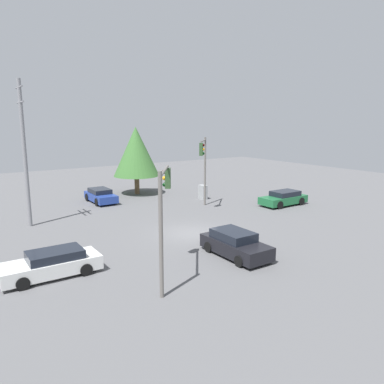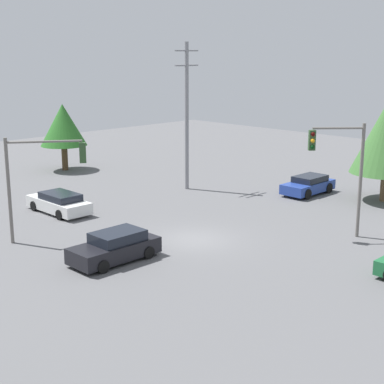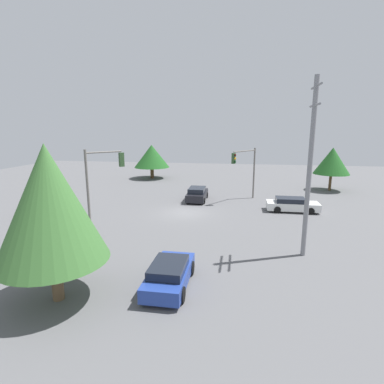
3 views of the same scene
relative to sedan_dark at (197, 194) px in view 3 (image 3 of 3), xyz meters
The scene contains 12 objects.
ground_plane 5.02m from the sedan_dark, behind, with size 80.00×80.00×0.00m, color #5B5B5E.
sedan_dark is the anchor object (origin of this frame).
sedan_white 9.77m from the sedan_dark, 107.06° to the right, with size 1.96×4.70×1.28m.
sedan_blue 17.99m from the sedan_dark, behind, with size 4.25×1.94×1.29m.
sedan_green 14.28m from the sedan_dark, 121.69° to the left, with size 2.01×4.51×1.30m.
traffic_signal_main 12.55m from the sedan_dark, 152.88° to the left, with size 2.29×2.14×6.14m.
traffic_signal_cross 5.98m from the sedan_dark, 81.25° to the right, with size 3.42×2.48×5.54m.
utility_pole_tall 16.25m from the sedan_dark, 147.24° to the right, with size 2.20×0.28×10.42m.
electrical_cabinet 15.75m from the sedan_dark, 151.09° to the left, with size 0.92×0.50×1.39m, color #9EA0A3.
tree_corner 17.75m from the sedan_dark, 62.96° to the right, with size 4.28×4.28×5.32m.
tree_right 20.50m from the sedan_dark, behind, with size 4.73×4.73×6.98m.
tree_left 16.40m from the sedan_dark, 33.84° to the left, with size 5.37×5.37×5.15m.
Camera 3 is at (-26.03, -4.84, 7.55)m, focal length 28.00 mm.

